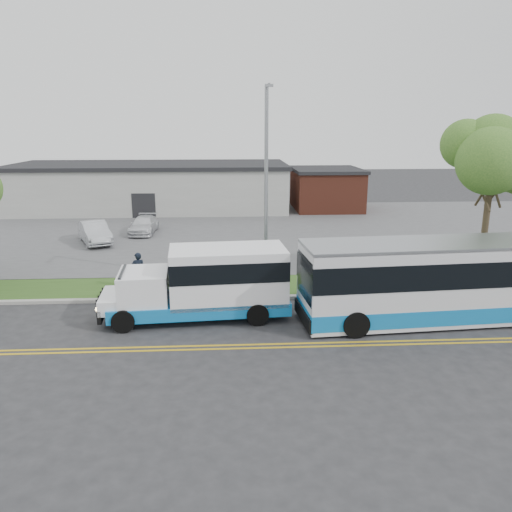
{
  "coord_description": "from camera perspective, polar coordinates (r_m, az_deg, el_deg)",
  "views": [
    {
      "loc": [
        1.17,
        -20.73,
        7.84
      ],
      "look_at": [
        2.52,
        2.88,
        1.6
      ],
      "focal_mm": 35.0,
      "sensor_mm": 36.0,
      "label": 1
    }
  ],
  "objects": [
    {
      "name": "grocery_bag_left",
      "position": [
        24.82,
        -13.97,
        -3.46
      ],
      "size": [
        0.32,
        0.32,
        0.32
      ],
      "primitive_type": "sphere",
      "color": "white",
      "rests_on": "verge"
    },
    {
      "name": "parked_car_a",
      "position": [
        35.28,
        -17.96,
        2.61
      ],
      "size": [
        3.3,
        4.74,
        1.48
      ],
      "primitive_type": "imported",
      "rotation": [
        0.0,
        0.0,
        0.43
      ],
      "color": "#B4B6BC",
      "rests_on": "parking_lot"
    },
    {
      "name": "curb",
      "position": [
        23.2,
        -6.01,
        -4.86
      ],
      "size": [
        80.0,
        0.3,
        0.15
      ],
      "primitive_type": "cube",
      "color": "#9E9B93",
      "rests_on": "ground"
    },
    {
      "name": "commercial_building",
      "position": [
        48.59,
        -11.85,
        7.78
      ],
      "size": [
        25.4,
        10.4,
        4.35
      ],
      "color": "#9E9E99",
      "rests_on": "ground"
    },
    {
      "name": "transit_bus",
      "position": [
        21.8,
        20.93,
        -2.64
      ],
      "size": [
        12.15,
        3.65,
        3.33
      ],
      "rotation": [
        0.0,
        0.0,
        0.08
      ],
      "color": "silver",
      "rests_on": "ground"
    },
    {
      "name": "lane_line_south",
      "position": [
        18.38,
        -6.74,
        -10.56
      ],
      "size": [
        70.0,
        0.12,
        0.01
      ],
      "primitive_type": "cube",
      "color": "gold",
      "rests_on": "ground"
    },
    {
      "name": "pedestrian",
      "position": [
        24.78,
        -13.29,
        -1.64
      ],
      "size": [
        0.76,
        0.6,
        1.81
      ],
      "primitive_type": "imported",
      "rotation": [
        0.0,
        0.0,
        3.43
      ],
      "color": "black",
      "rests_on": "verge"
    },
    {
      "name": "verge",
      "position": [
        24.91,
        -5.82,
        -3.52
      ],
      "size": [
        80.0,
        3.3,
        0.1
      ],
      "primitive_type": "cube",
      "color": "#2C4918",
      "rests_on": "ground"
    },
    {
      "name": "streetlight_near",
      "position": [
        23.67,
        1.18,
        8.45
      ],
      "size": [
        0.35,
        1.53,
        9.5
      ],
      "color": "gray",
      "rests_on": "verge"
    },
    {
      "name": "brick_wing",
      "position": [
        48.01,
        8.02,
        7.6
      ],
      "size": [
        6.3,
        7.3,
        3.9
      ],
      "color": "brown",
      "rests_on": "ground"
    },
    {
      "name": "tree_east",
      "position": [
        27.03,
        25.47,
        9.91
      ],
      "size": [
        5.2,
        5.2,
        8.33
      ],
      "color": "#38291E",
      "rests_on": "verge"
    },
    {
      "name": "parked_car_b",
      "position": [
        37.62,
        -12.71,
        3.48
      ],
      "size": [
        1.86,
        4.24,
        1.21
      ],
      "primitive_type": "imported",
      "rotation": [
        0.0,
        0.0,
        -0.04
      ],
      "color": "silver",
      "rests_on": "parking_lot"
    },
    {
      "name": "parking_lot",
      "position": [
        38.54,
        -4.96,
        3.06
      ],
      "size": [
        80.0,
        25.0,
        0.1
      ],
      "primitive_type": "cube",
      "color": "#4C4C4F",
      "rests_on": "ground"
    },
    {
      "name": "grocery_bag_right",
      "position": [
        25.18,
        -12.43,
        -3.1
      ],
      "size": [
        0.32,
        0.32,
        0.32
      ],
      "primitive_type": "sphere",
      "color": "white",
      "rests_on": "verge"
    },
    {
      "name": "ground",
      "position": [
        22.19,
        -6.13,
        -5.99
      ],
      "size": [
        140.0,
        140.0,
        0.0
      ],
      "primitive_type": "plane",
      "color": "#28282B",
      "rests_on": "ground"
    },
    {
      "name": "shuttle_bus",
      "position": [
        20.73,
        -5.32,
        -2.86
      ],
      "size": [
        7.89,
        3.11,
        2.96
      ],
      "rotation": [
        0.0,
        0.0,
        0.08
      ],
      "color": "#106FB7",
      "rests_on": "ground"
    },
    {
      "name": "lane_line_north",
      "position": [
        18.65,
        -6.68,
        -10.17
      ],
      "size": [
        70.0,
        0.12,
        0.01
      ],
      "primitive_type": "cube",
      "color": "gold",
      "rests_on": "ground"
    }
  ]
}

